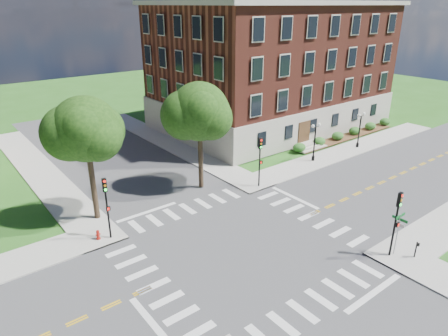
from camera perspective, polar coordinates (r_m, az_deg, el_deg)
ground at (r=29.48m, az=2.59°, el=-11.08°), size 160.00×160.00×0.00m
road_ew at (r=29.48m, az=2.59°, el=-11.07°), size 90.00×12.00×0.01m
road_ns at (r=29.47m, az=2.59°, el=-11.06°), size 12.00×90.00×0.01m
sidewalk_ne at (r=49.06m, az=4.63°, el=3.05°), size 34.00×34.00×0.12m
crosswalk_east at (r=33.96m, az=11.95°, el=-6.72°), size 2.20×10.20×0.02m
stop_bar_east at (r=36.76m, az=10.05°, el=-4.21°), size 0.40×5.50×0.00m
main_building at (r=57.61m, az=6.87°, el=14.34°), size 30.60×22.40×16.50m
shrub_row at (r=54.66m, az=16.99°, el=4.10°), size 18.00×2.00×1.30m
tree_c at (r=31.60m, az=-19.18°, el=5.24°), size 5.01×5.01×10.01m
tree_d at (r=35.79m, az=-3.52°, el=8.02°), size 5.28×5.28×9.94m
traffic_signal_se at (r=29.05m, az=23.45°, el=-6.35°), size 0.34×0.38×4.80m
traffic_signal_ne at (r=37.16m, az=5.15°, el=1.72°), size 0.38×0.46×4.80m
traffic_signal_nw at (r=29.90m, az=-16.45°, el=-4.50°), size 0.37×0.43×4.80m
twin_lamp_west at (r=44.70m, az=12.83°, el=3.94°), size 1.36×0.36×4.23m
twin_lamp_east at (r=50.59m, az=18.82°, el=5.43°), size 1.36×0.36×4.23m
street_sign_pole at (r=29.72m, az=23.67°, el=-7.65°), size 1.10×1.10×3.10m
push_button_post at (r=30.68m, az=25.77°, el=-10.35°), size 0.14×0.21×1.20m
fire_hydrant at (r=31.25m, az=-17.55°, el=-9.11°), size 0.35×0.35×0.75m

